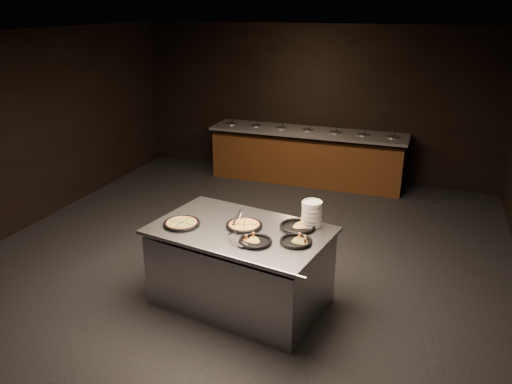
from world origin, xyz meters
TOP-DOWN VIEW (x-y plane):
  - room at (0.00, 0.00)m, footprint 7.02×8.02m
  - salad_bar at (0.00, 3.56)m, footprint 3.70×0.83m
  - serving_counter at (0.36, -0.76)m, footprint 2.10×1.54m
  - plate_stack at (1.08, -0.41)m, footprint 0.23×0.23m
  - pan_veggie_whole at (-0.29, -0.88)m, footprint 0.41×0.41m
  - pan_cheese_whole at (0.39, -0.69)m, footprint 0.41×0.41m
  - pan_cheese_slices_a at (0.95, -0.52)m, footprint 0.40×0.40m
  - pan_cheese_slices_b at (0.64, -1.02)m, footprint 0.35×0.35m
  - pan_veggie_slices at (1.03, -0.87)m, footprint 0.34×0.34m
  - server_left at (0.29, -0.63)m, footprint 0.10×0.34m
  - server_right at (0.45, -1.09)m, footprint 0.28×0.20m

SIDE VIEW (x-z plane):
  - salad_bar at x=0.00m, z-range -0.15..1.03m
  - serving_counter at x=0.36m, z-range -0.02..0.90m
  - pan_cheese_slices_a at x=0.95m, z-range 0.92..0.96m
  - pan_cheese_slices_b at x=0.64m, z-range 0.92..0.96m
  - pan_veggie_slices at x=1.03m, z-range 0.92..0.96m
  - pan_cheese_whole at x=0.39m, z-range 0.92..0.96m
  - pan_veggie_whole at x=-0.29m, z-range 0.92..0.96m
  - server_right at x=0.45m, z-range 0.92..1.07m
  - server_left at x=0.29m, z-range 0.92..1.08m
  - plate_stack at x=1.08m, z-range 0.92..1.21m
  - room at x=0.00m, z-range -0.01..2.91m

